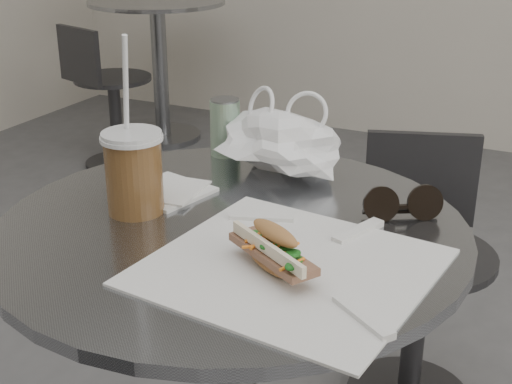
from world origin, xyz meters
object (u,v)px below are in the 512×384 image
at_px(iced_coffee, 134,171).
at_px(sunglasses, 402,206).
at_px(bg_chair, 108,105).
at_px(drink_can, 225,127).
at_px(cafe_table, 233,366).
at_px(bg_table, 159,54).
at_px(chair_far, 416,291).
at_px(banh_mi, 273,250).

height_order(iced_coffee, sunglasses, iced_coffee).
bearing_deg(sunglasses, bg_chair, 107.37).
height_order(sunglasses, drink_can, drink_can).
relative_size(cafe_table, drink_can, 6.59).
bearing_deg(bg_chair, iced_coffee, -34.47).
bearing_deg(iced_coffee, bg_table, 122.81).
xyz_separation_m(bg_table, iced_coffee, (1.43, -2.22, 0.35)).
bearing_deg(chair_far, sunglasses, 79.37).
bearing_deg(chair_far, banh_mi, 68.63).
bearing_deg(drink_can, bg_chair, 134.70).
bearing_deg(sunglasses, banh_mi, -145.71).
height_order(cafe_table, sunglasses, sunglasses).
distance_m(cafe_table, chair_far, 0.71).
bearing_deg(banh_mi, iced_coffee, -165.91).
bearing_deg(cafe_table, chair_far, 76.19).
distance_m(chair_far, drink_can, 0.71).
height_order(bg_table, banh_mi, banh_mi).
bearing_deg(drink_can, chair_far, 48.94).
bearing_deg(cafe_table, sunglasses, 30.24).
distance_m(bg_chair, iced_coffee, 2.31).
height_order(cafe_table, bg_chair, cafe_table).
bearing_deg(sunglasses, drink_can, 127.99).
xyz_separation_m(chair_far, drink_can, (-0.33, -0.38, 0.49)).
distance_m(bg_table, iced_coffee, 2.67).
height_order(cafe_table, bg_table, same).
bearing_deg(iced_coffee, bg_chair, 129.09).
xyz_separation_m(bg_table, bg_chair, (0.02, -0.48, -0.15)).
bearing_deg(banh_mi, cafe_table, 169.16).
relative_size(banh_mi, drink_can, 1.76).
distance_m(cafe_table, sunglasses, 0.41).
xyz_separation_m(banh_mi, drink_can, (-0.29, 0.40, 0.02)).
xyz_separation_m(chair_far, sunglasses, (0.07, -0.53, 0.46)).
relative_size(cafe_table, banh_mi, 3.75).
bearing_deg(chair_far, drink_can, 30.38).
distance_m(bg_table, bg_chair, 0.50).
xyz_separation_m(chair_far, banh_mi, (-0.04, -0.78, 0.47)).
relative_size(bg_table, drink_can, 6.42).
height_order(chair_far, iced_coffee, iced_coffee).
distance_m(chair_far, iced_coffee, 0.92).
height_order(bg_chair, iced_coffee, iced_coffee).
bearing_deg(bg_chair, drink_can, -28.86).
xyz_separation_m(cafe_table, chair_far, (0.16, 0.67, -0.16)).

